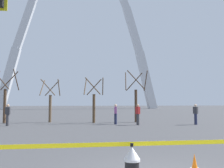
{
  "coord_description": "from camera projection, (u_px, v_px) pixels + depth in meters",
  "views": [
    {
      "loc": [
        -1.85,
        -5.28,
        1.73
      ],
      "look_at": [
        -0.23,
        5.0,
        2.5
      ],
      "focal_mm": 39.96,
      "sensor_mm": 36.0,
      "label": 1
    }
  ],
  "objects": [
    {
      "name": "caution_tape_barrier",
      "position": [
        117.0,
        157.0,
        4.59
      ],
      "size": [
        6.21,
        0.1,
        1.04
      ],
      "color": "#232326",
      "rests_on": "ground"
    },
    {
      "name": "monument_arch",
      "position": [
        80.0,
        32.0,
        68.12
      ],
      "size": [
        42.67,
        2.13,
        48.05
      ],
      "color": "silver",
      "rests_on": "ground"
    },
    {
      "name": "tree_far_left",
      "position": [
        5.0,
        99.0,
        20.91
      ],
      "size": [
        2.06,
        2.07,
        4.48
      ],
      "color": "#473323",
      "rests_on": "ground"
    },
    {
      "name": "tree_left_mid",
      "position": [
        50.0,
        103.0,
        21.75
      ],
      "size": [
        1.73,
        1.74,
        3.73
      ],
      "color": "brown",
      "rests_on": "ground"
    },
    {
      "name": "tree_center_left",
      "position": [
        94.0,
        103.0,
        21.19
      ],
      "size": [
        1.76,
        1.77,
        3.81
      ],
      "color": "brown",
      "rests_on": "ground"
    },
    {
      "name": "tree_center_right",
      "position": [
        136.0,
        99.0,
        21.85
      ],
      "size": [
        2.06,
        2.07,
        4.47
      ],
      "color": "#473323",
      "rests_on": "ground"
    },
    {
      "name": "pedestrian_walking_left",
      "position": [
        116.0,
        114.0,
        19.69
      ],
      "size": [
        0.26,
        0.37,
        1.59
      ],
      "color": "#232847",
      "rests_on": "ground"
    },
    {
      "name": "pedestrian_standing_center",
      "position": [
        138.0,
        114.0,
        19.1
      ],
      "size": [
        0.31,
        0.39,
        1.59
      ],
      "color": "#38383D",
      "rests_on": "ground"
    },
    {
      "name": "pedestrian_walking_right",
      "position": [
        196.0,
        114.0,
        19.38
      ],
      "size": [
        0.35,
        0.39,
        1.59
      ],
      "color": "#232847",
      "rests_on": "ground"
    },
    {
      "name": "pedestrian_near_trees",
      "position": [
        8.0,
        115.0,
        18.36
      ],
      "size": [
        0.37,
        0.25,
        1.59
      ],
      "color": "#38383D",
      "rests_on": "ground"
    }
  ]
}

